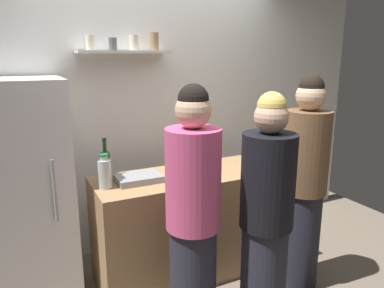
{
  "coord_description": "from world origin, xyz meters",
  "views": [
    {
      "loc": [
        -1.19,
        -2.02,
        1.83
      ],
      "look_at": [
        0.08,
        0.55,
        1.14
      ],
      "focal_mm": 34.07,
      "sensor_mm": 36.0,
      "label": 1
    }
  ],
  "objects_px": {
    "utensil_holder": "(180,161)",
    "water_bottle_plastic": "(105,173)",
    "person_pink_top": "(193,221)",
    "refrigerator": "(25,191)",
    "baking_pan": "(139,178)",
    "person_blonde": "(266,221)",
    "wine_bottle_green_glass": "(106,165)",
    "person_brown_jacket": "(304,186)",
    "wine_bottle_amber_glass": "(261,156)"
  },
  "relations": [
    {
      "from": "baking_pan",
      "to": "utensil_holder",
      "type": "relative_size",
      "value": 1.57
    },
    {
      "from": "person_blonde",
      "to": "refrigerator",
      "type": "bearing_deg",
      "value": 162.66
    },
    {
      "from": "baking_pan",
      "to": "person_pink_top",
      "type": "xyz_separation_m",
      "value": [
        0.12,
        -0.71,
        -0.08
      ]
    },
    {
      "from": "refrigerator",
      "to": "water_bottle_plastic",
      "type": "relative_size",
      "value": 6.41
    },
    {
      "from": "refrigerator",
      "to": "utensil_holder",
      "type": "bearing_deg",
      "value": -4.83
    },
    {
      "from": "wine_bottle_amber_glass",
      "to": "refrigerator",
      "type": "bearing_deg",
      "value": 165.44
    },
    {
      "from": "person_blonde",
      "to": "wine_bottle_amber_glass",
      "type": "bearing_deg",
      "value": 78.88
    },
    {
      "from": "baking_pan",
      "to": "utensil_holder",
      "type": "bearing_deg",
      "value": 23.54
    },
    {
      "from": "person_pink_top",
      "to": "person_brown_jacket",
      "type": "height_order",
      "value": "person_brown_jacket"
    },
    {
      "from": "wine_bottle_amber_glass",
      "to": "person_blonde",
      "type": "xyz_separation_m",
      "value": [
        -0.46,
        -0.68,
        -0.21
      ]
    },
    {
      "from": "wine_bottle_amber_glass",
      "to": "wine_bottle_green_glass",
      "type": "bearing_deg",
      "value": 166.5
    },
    {
      "from": "person_brown_jacket",
      "to": "wine_bottle_amber_glass",
      "type": "bearing_deg",
      "value": -95.91
    },
    {
      "from": "person_pink_top",
      "to": "baking_pan",
      "type": "bearing_deg",
      "value": 79.07
    },
    {
      "from": "water_bottle_plastic",
      "to": "person_brown_jacket",
      "type": "bearing_deg",
      "value": -20.94
    },
    {
      "from": "water_bottle_plastic",
      "to": "baking_pan",
      "type": "bearing_deg",
      "value": 7.23
    },
    {
      "from": "utensil_holder",
      "to": "wine_bottle_amber_glass",
      "type": "xyz_separation_m",
      "value": [
        0.58,
        -0.37,
        0.07
      ]
    },
    {
      "from": "refrigerator",
      "to": "person_pink_top",
      "type": "xyz_separation_m",
      "value": [
        0.92,
        -1.0,
        -0.01
      ]
    },
    {
      "from": "wine_bottle_green_glass",
      "to": "person_blonde",
      "type": "xyz_separation_m",
      "value": [
        0.78,
        -0.98,
        -0.21
      ]
    },
    {
      "from": "baking_pan",
      "to": "person_pink_top",
      "type": "relative_size",
      "value": 0.2
    },
    {
      "from": "water_bottle_plastic",
      "to": "refrigerator",
      "type": "bearing_deg",
      "value": 148.31
    },
    {
      "from": "person_brown_jacket",
      "to": "person_blonde",
      "type": "bearing_deg",
      "value": 3.39
    },
    {
      "from": "person_pink_top",
      "to": "person_brown_jacket",
      "type": "bearing_deg",
      "value": -13.01
    },
    {
      "from": "utensil_holder",
      "to": "wine_bottle_amber_glass",
      "type": "bearing_deg",
      "value": -32.28
    },
    {
      "from": "utensil_holder",
      "to": "water_bottle_plastic",
      "type": "height_order",
      "value": "water_bottle_plastic"
    },
    {
      "from": "wine_bottle_green_glass",
      "to": "refrigerator",
      "type": "bearing_deg",
      "value": 163.21
    },
    {
      "from": "baking_pan",
      "to": "water_bottle_plastic",
      "type": "height_order",
      "value": "water_bottle_plastic"
    },
    {
      "from": "baking_pan",
      "to": "person_blonde",
      "type": "xyz_separation_m",
      "value": [
        0.56,
        -0.86,
        -0.11
      ]
    },
    {
      "from": "baking_pan",
      "to": "person_brown_jacket",
      "type": "distance_m",
      "value": 1.28
    },
    {
      "from": "baking_pan",
      "to": "utensil_holder",
      "type": "height_order",
      "value": "utensil_holder"
    },
    {
      "from": "utensil_holder",
      "to": "person_blonde",
      "type": "bearing_deg",
      "value": -83.28
    },
    {
      "from": "wine_bottle_green_glass",
      "to": "water_bottle_plastic",
      "type": "height_order",
      "value": "wine_bottle_green_glass"
    },
    {
      "from": "person_brown_jacket",
      "to": "water_bottle_plastic",
      "type": "bearing_deg",
      "value": -43.73
    },
    {
      "from": "wine_bottle_green_glass",
      "to": "wine_bottle_amber_glass",
      "type": "bearing_deg",
      "value": -13.5
    },
    {
      "from": "utensil_holder",
      "to": "wine_bottle_green_glass",
      "type": "height_order",
      "value": "wine_bottle_green_glass"
    },
    {
      "from": "baking_pan",
      "to": "wine_bottle_green_glass",
      "type": "relative_size",
      "value": 1.0
    },
    {
      "from": "refrigerator",
      "to": "baking_pan",
      "type": "bearing_deg",
      "value": -20.36
    },
    {
      "from": "baking_pan",
      "to": "person_blonde",
      "type": "bearing_deg",
      "value": -56.67
    },
    {
      "from": "wine_bottle_green_glass",
      "to": "wine_bottle_amber_glass",
      "type": "height_order",
      "value": "wine_bottle_green_glass"
    },
    {
      "from": "utensil_holder",
      "to": "person_pink_top",
      "type": "relative_size",
      "value": 0.13
    },
    {
      "from": "baking_pan",
      "to": "utensil_holder",
      "type": "xyz_separation_m",
      "value": [
        0.44,
        0.19,
        0.03
      ]
    },
    {
      "from": "utensil_holder",
      "to": "baking_pan",
      "type": "bearing_deg",
      "value": -156.46
    },
    {
      "from": "water_bottle_plastic",
      "to": "person_brown_jacket",
      "type": "xyz_separation_m",
      "value": [
        1.41,
        -0.54,
        -0.16
      ]
    },
    {
      "from": "utensil_holder",
      "to": "wine_bottle_green_glass",
      "type": "bearing_deg",
      "value": -173.95
    },
    {
      "from": "wine_bottle_amber_glass",
      "to": "water_bottle_plastic",
      "type": "bearing_deg",
      "value": 173.66
    },
    {
      "from": "person_pink_top",
      "to": "refrigerator",
      "type": "bearing_deg",
      "value": 112.01
    },
    {
      "from": "wine_bottle_amber_glass",
      "to": "person_blonde",
      "type": "distance_m",
      "value": 0.85
    },
    {
      "from": "refrigerator",
      "to": "person_brown_jacket",
      "type": "distance_m",
      "value": 2.13
    },
    {
      "from": "person_pink_top",
      "to": "person_brown_jacket",
      "type": "distance_m",
      "value": 1.04
    },
    {
      "from": "refrigerator",
      "to": "baking_pan",
      "type": "distance_m",
      "value": 0.86
    },
    {
      "from": "wine_bottle_amber_glass",
      "to": "water_bottle_plastic",
      "type": "xyz_separation_m",
      "value": [
        -1.29,
        0.14,
        -0.01
      ]
    }
  ]
}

